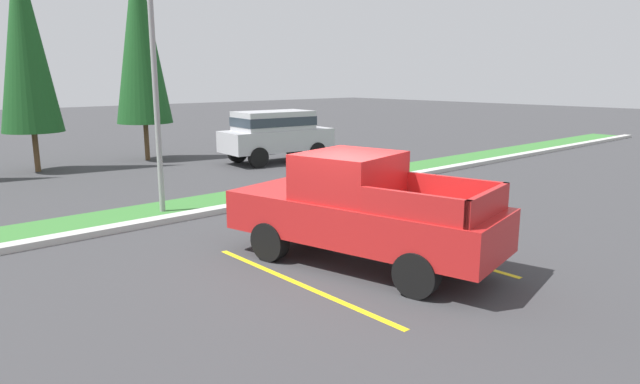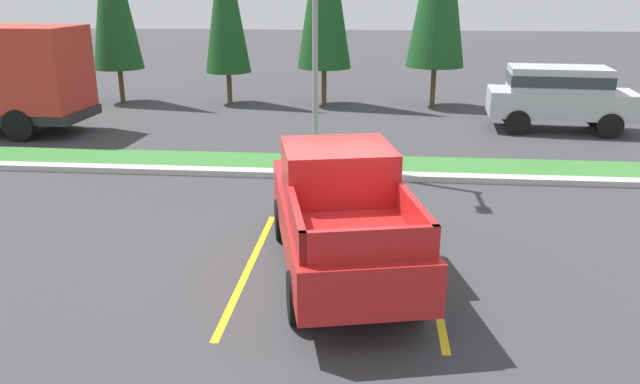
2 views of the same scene
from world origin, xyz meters
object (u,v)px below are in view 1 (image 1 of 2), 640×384
(suv_distant, at_px, (276,132))
(street_light, at_px, (156,58))
(cypress_tree_center, at_px, (24,38))
(pickup_truck_main, at_px, (360,210))
(cypress_tree_right_inner, at_px, (140,35))

(suv_distant, xyz_separation_m, street_light, (-7.53, -5.25, 2.68))
(suv_distant, bearing_deg, cypress_tree_center, 153.54)
(pickup_truck_main, distance_m, street_light, 6.72)
(pickup_truck_main, relative_size, suv_distant, 1.16)
(pickup_truck_main, distance_m, suv_distant, 12.99)
(pickup_truck_main, relative_size, cypress_tree_center, 0.67)
(street_light, distance_m, cypress_tree_center, 9.34)
(street_light, distance_m, cypress_tree_right_inner, 10.18)
(suv_distant, bearing_deg, pickup_truck_main, -120.08)
(suv_distant, distance_m, street_light, 9.56)
(suv_distant, relative_size, cypress_tree_center, 0.58)
(pickup_truck_main, height_order, street_light, street_light)
(suv_distant, height_order, cypress_tree_right_inner, cypress_tree_right_inner)
(cypress_tree_center, bearing_deg, suv_distant, -26.46)
(suv_distant, bearing_deg, cypress_tree_right_inner, 132.25)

